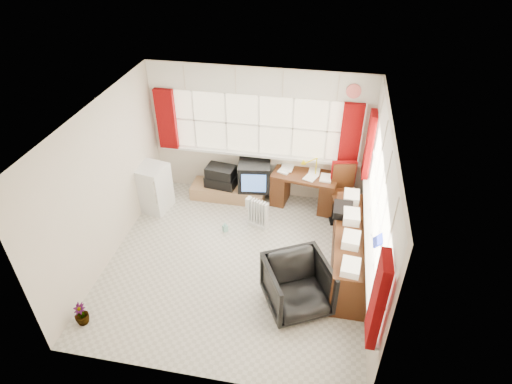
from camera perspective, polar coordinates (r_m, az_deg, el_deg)
ground at (r=6.92m, az=-2.64°, el=-9.36°), size 4.00×4.00×0.00m
room_walls at (r=5.96m, az=-3.02°, el=0.97°), size 4.00×4.00×4.00m
window_back at (r=7.87m, az=0.36°, el=5.45°), size 3.70×0.12×3.60m
window_right at (r=6.21m, az=14.95°, el=-5.18°), size 0.12×3.70×3.60m
curtains at (r=6.64m, az=6.65°, el=4.22°), size 3.83×3.83×1.15m
overhead_cabinets at (r=6.32m, az=7.69°, el=10.61°), size 3.98×3.98×0.48m
desk at (r=7.92m, az=6.46°, el=0.53°), size 1.24×0.74×0.71m
desk_lamp at (r=7.62m, az=8.07°, el=3.93°), size 0.14×0.12×0.38m
task_chair at (r=7.67m, az=11.50°, el=0.44°), size 0.52×0.55×1.06m
office_chair at (r=6.07m, az=5.55°, el=-12.30°), size 1.13×1.14×0.78m
radiator at (r=7.45m, az=0.29°, el=-3.20°), size 0.39×0.25×0.54m
credenza at (r=6.70m, az=12.36°, el=-7.52°), size 0.50×2.00×0.85m
file_tray at (r=6.75m, az=11.52°, el=-2.36°), size 0.30×0.38×0.13m
tv_bench at (r=8.23m, az=-3.72°, el=0.07°), size 1.40×0.50×0.25m
crt_tv at (r=7.97m, az=-0.20°, el=2.25°), size 0.65×0.62×0.53m
hifi_stack at (r=8.08m, az=-4.70°, el=2.07°), size 0.61×0.43×0.41m
mini_fridge at (r=7.98m, az=-13.55°, el=0.55°), size 0.61×0.62×0.88m
spray_bottle_a at (r=8.07m, az=-0.44°, el=-0.57°), size 0.12×0.12×0.27m
spray_bottle_b at (r=7.45m, az=-4.14°, el=-4.67°), size 0.11×0.11×0.17m
flower_vase at (r=6.45m, az=-22.29°, el=-14.81°), size 0.24×0.24×0.35m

